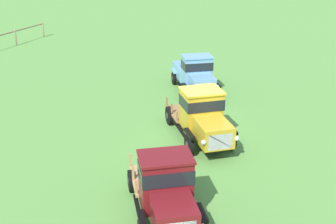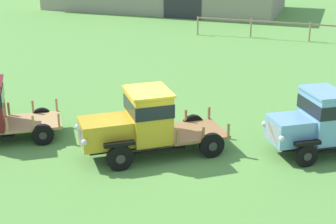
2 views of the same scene
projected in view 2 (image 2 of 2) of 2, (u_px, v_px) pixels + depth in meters
name	position (u px, v px, depth m)	size (l,w,h in m)	color
ground_plane	(156.00, 154.00, 17.80)	(240.00, 240.00, 0.00)	#5B9342
vintage_truck_second_in_line	(141.00, 122.00, 17.30)	(5.03, 4.35, 2.32)	black
vintage_truck_midrow_center	(331.00, 122.00, 17.64)	(4.71, 3.83, 2.25)	black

